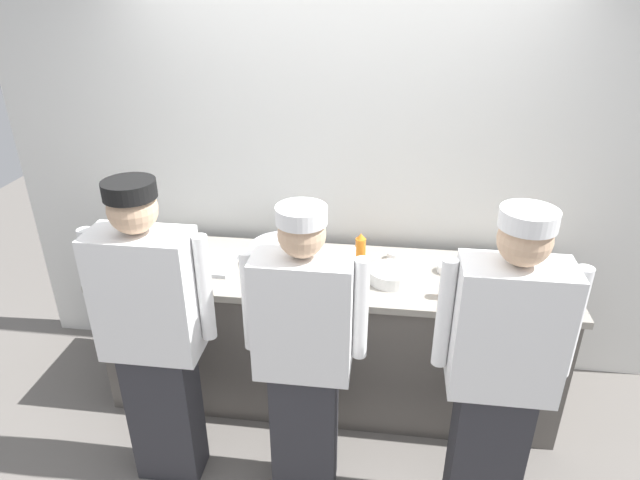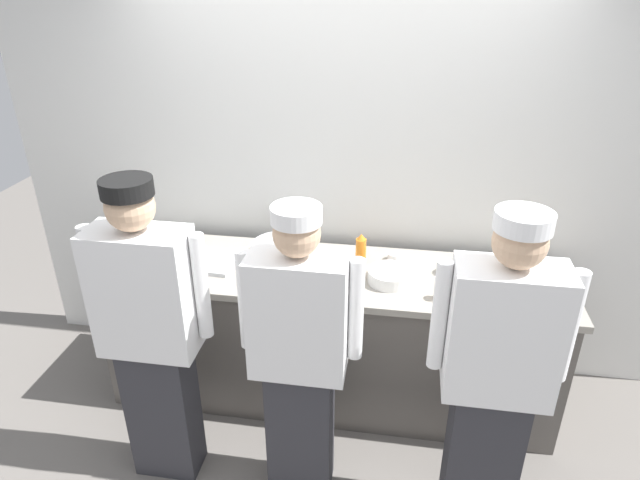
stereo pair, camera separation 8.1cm
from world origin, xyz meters
TOP-DOWN VIEW (x-y plane):
  - ground_plane at (0.00, 0.00)m, footprint 9.00×9.00m
  - wall_back at (0.00, 0.85)m, footprint 4.23×0.10m
  - prep_counter at (0.00, 0.37)m, footprint 2.70×0.70m
  - chef_near_left at (-0.78, -0.34)m, footprint 0.61×0.24m
  - chef_center at (-0.05, -0.34)m, footprint 0.58×0.24m
  - chef_far_right at (0.84, -0.38)m, footprint 0.60×0.24m
  - plate_stack_front at (0.34, 0.30)m, footprint 0.25×0.25m
  - plate_stack_rear at (0.88, 0.52)m, footprint 0.19×0.19m
  - mixing_bowl_steel at (-0.29, 0.44)m, footprint 0.39×0.39m
  - sheet_tray at (-0.81, 0.36)m, footprint 0.49×0.33m
  - squeeze_bottle_primary at (0.65, 0.16)m, footprint 0.06×0.06m
  - squeeze_bottle_secondary at (0.99, 0.35)m, footprint 0.06×0.06m
  - squeeze_bottle_spare at (0.16, 0.50)m, footprint 0.06×0.06m
  - ramekin_orange_sauce at (0.92, 0.20)m, footprint 0.11×0.11m
  - ramekin_green_sauce at (0.66, 0.44)m, footprint 0.10×0.10m
  - ramekin_yellow_sauce at (0.36, 0.56)m, footprint 0.08×0.08m
  - deli_cup at (-1.14, 0.40)m, footprint 0.09×0.09m

SIDE VIEW (x-z plane):
  - ground_plane at x=0.00m, z-range 0.00..0.00m
  - prep_counter at x=0.00m, z-range 0.00..0.90m
  - chef_center at x=-0.05m, z-range 0.05..1.65m
  - chef_far_right at x=0.84m, z-range 0.06..1.71m
  - chef_near_left at x=-0.78m, z-range 0.06..1.73m
  - sheet_tray at x=-0.81m, z-range 0.90..0.92m
  - plate_stack_rear at x=0.88m, z-range 0.90..0.95m
  - ramekin_green_sauce at x=0.66m, z-range 0.90..0.95m
  - ramekin_yellow_sauce at x=0.36m, z-range 0.90..0.95m
  - ramekin_orange_sauce at x=0.92m, z-range 0.90..0.95m
  - plate_stack_front at x=0.34m, z-range 0.90..0.97m
  - deli_cup at x=-1.14m, z-range 0.90..1.01m
  - mixing_bowl_steel at x=-0.29m, z-range 0.90..1.01m
  - squeeze_bottle_primary at x=0.65m, z-range 0.90..1.08m
  - squeeze_bottle_spare at x=0.16m, z-range 0.90..1.08m
  - squeeze_bottle_secondary at x=0.99m, z-range 0.90..1.08m
  - wall_back at x=0.00m, z-range 0.00..2.87m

